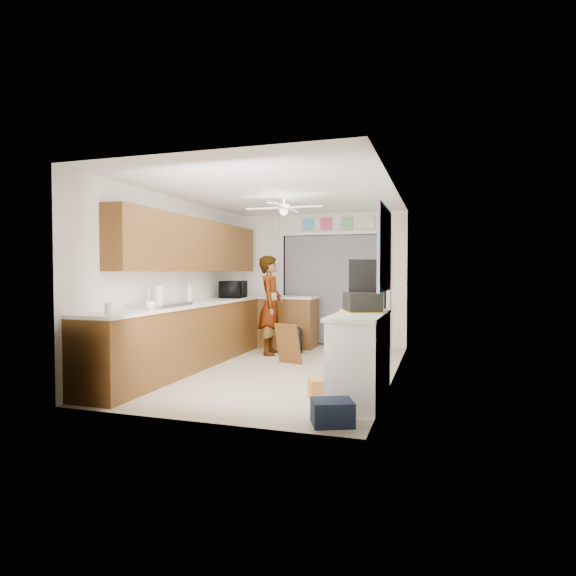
# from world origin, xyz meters

# --- Properties ---
(floor) EXTENTS (5.00, 5.00, 0.00)m
(floor) POSITION_xyz_m (0.00, 0.00, 0.00)
(floor) COLOR #C1B49B
(floor) RESTS_ON ground
(ceiling) EXTENTS (5.00, 5.00, 0.00)m
(ceiling) POSITION_xyz_m (0.00, 0.00, 2.50)
(ceiling) COLOR white
(ceiling) RESTS_ON ground
(wall_back) EXTENTS (3.20, 0.00, 3.20)m
(wall_back) POSITION_xyz_m (0.00, 2.50, 1.25)
(wall_back) COLOR white
(wall_back) RESTS_ON ground
(wall_front) EXTENTS (3.20, 0.00, 3.20)m
(wall_front) POSITION_xyz_m (0.00, -2.50, 1.25)
(wall_front) COLOR white
(wall_front) RESTS_ON ground
(wall_left) EXTENTS (0.00, 5.00, 5.00)m
(wall_left) POSITION_xyz_m (-1.60, 0.00, 1.25)
(wall_left) COLOR white
(wall_left) RESTS_ON ground
(wall_right) EXTENTS (0.00, 5.00, 5.00)m
(wall_right) POSITION_xyz_m (1.60, 0.00, 1.25)
(wall_right) COLOR white
(wall_right) RESTS_ON ground
(left_base_cabinets) EXTENTS (0.60, 4.80, 0.90)m
(left_base_cabinets) POSITION_xyz_m (-1.30, 0.00, 0.45)
(left_base_cabinets) COLOR brown
(left_base_cabinets) RESTS_ON floor
(left_countertop) EXTENTS (0.62, 4.80, 0.04)m
(left_countertop) POSITION_xyz_m (-1.29, 0.00, 0.92)
(left_countertop) COLOR white
(left_countertop) RESTS_ON left_base_cabinets
(upper_cabinets) EXTENTS (0.32, 4.00, 0.80)m
(upper_cabinets) POSITION_xyz_m (-1.44, 0.20, 1.80)
(upper_cabinets) COLOR brown
(upper_cabinets) RESTS_ON wall_left
(sink_basin) EXTENTS (0.50, 0.76, 0.06)m
(sink_basin) POSITION_xyz_m (-1.29, -1.00, 0.95)
(sink_basin) COLOR silver
(sink_basin) RESTS_ON left_countertop
(faucet) EXTENTS (0.03, 0.03, 0.22)m
(faucet) POSITION_xyz_m (-1.48, -1.00, 1.05)
(faucet) COLOR silver
(faucet) RESTS_ON left_countertop
(peninsula_base) EXTENTS (1.00, 0.60, 0.90)m
(peninsula_base) POSITION_xyz_m (-0.50, 2.00, 0.45)
(peninsula_base) COLOR brown
(peninsula_base) RESTS_ON floor
(peninsula_top) EXTENTS (1.04, 0.64, 0.04)m
(peninsula_top) POSITION_xyz_m (-0.50, 2.00, 0.92)
(peninsula_top) COLOR white
(peninsula_top) RESTS_ON peninsula_base
(back_opening_recess) EXTENTS (2.00, 0.06, 2.10)m
(back_opening_recess) POSITION_xyz_m (0.25, 2.47, 1.05)
(back_opening_recess) COLOR black
(back_opening_recess) RESTS_ON wall_back
(curtain_panel) EXTENTS (1.90, 0.03, 2.05)m
(curtain_panel) POSITION_xyz_m (0.25, 2.43, 1.05)
(curtain_panel) COLOR gray
(curtain_panel) RESTS_ON wall_back
(door_trim_left) EXTENTS (0.06, 0.04, 2.10)m
(door_trim_left) POSITION_xyz_m (-0.77, 2.44, 1.05)
(door_trim_left) COLOR white
(door_trim_left) RESTS_ON wall_back
(door_trim_right) EXTENTS (0.06, 0.04, 2.10)m
(door_trim_right) POSITION_xyz_m (1.27, 2.44, 1.05)
(door_trim_right) COLOR white
(door_trim_right) RESTS_ON wall_back
(door_trim_head) EXTENTS (2.10, 0.04, 0.06)m
(door_trim_head) POSITION_xyz_m (0.25, 2.44, 2.12)
(door_trim_head) COLOR white
(door_trim_head) RESTS_ON wall_back
(header_frame_1) EXTENTS (0.22, 0.02, 0.22)m
(header_frame_1) POSITION_xyz_m (-0.25, 2.47, 2.30)
(header_frame_1) COLOR #4CA7CD
(header_frame_1) RESTS_ON wall_back
(header_frame_2) EXTENTS (0.22, 0.02, 0.22)m
(header_frame_2) POSITION_xyz_m (0.10, 2.47, 2.30)
(header_frame_2) COLOR #C04869
(header_frame_2) RESTS_ON wall_back
(header_frame_3) EXTENTS (0.22, 0.02, 0.22)m
(header_frame_3) POSITION_xyz_m (0.50, 2.47, 2.30)
(header_frame_3) COLOR #67B575
(header_frame_3) RESTS_ON wall_back
(header_frame_4) EXTENTS (0.22, 0.02, 0.22)m
(header_frame_4) POSITION_xyz_m (0.90, 2.47, 2.30)
(header_frame_4) COLOR silver
(header_frame_4) RESTS_ON wall_back
(route66_sign) EXTENTS (0.22, 0.02, 0.26)m
(route66_sign) POSITION_xyz_m (-0.95, 2.47, 2.30)
(route66_sign) COLOR silver
(route66_sign) RESTS_ON wall_back
(right_counter_base) EXTENTS (0.50, 1.40, 0.90)m
(right_counter_base) POSITION_xyz_m (1.35, -1.20, 0.45)
(right_counter_base) COLOR white
(right_counter_base) RESTS_ON floor
(right_counter_top) EXTENTS (0.54, 1.44, 0.04)m
(right_counter_top) POSITION_xyz_m (1.34, -1.20, 0.92)
(right_counter_top) COLOR white
(right_counter_top) RESTS_ON right_counter_base
(abstract_painting) EXTENTS (0.03, 1.15, 0.95)m
(abstract_painting) POSITION_xyz_m (1.58, -1.00, 1.65)
(abstract_painting) COLOR #F05895
(abstract_painting) RESTS_ON wall_right
(ceiling_fan) EXTENTS (1.14, 1.14, 0.24)m
(ceiling_fan) POSITION_xyz_m (0.00, 0.20, 2.32)
(ceiling_fan) COLOR white
(ceiling_fan) RESTS_ON ceiling
(microwave) EXTENTS (0.43, 0.58, 0.30)m
(microwave) POSITION_xyz_m (-1.25, 1.19, 1.09)
(microwave) COLOR black
(microwave) RESTS_ON left_countertop
(soap_bottle) EXTENTS (0.15, 0.15, 0.29)m
(soap_bottle) POSITION_xyz_m (-1.45, 0.02, 1.09)
(soap_bottle) COLOR silver
(soap_bottle) RESTS_ON left_countertop
(cup) EXTENTS (0.13, 0.13, 0.10)m
(cup) POSITION_xyz_m (-1.19, -1.40, 0.99)
(cup) COLOR white
(cup) RESTS_ON left_countertop
(jar_b) EXTENTS (0.11, 0.11, 0.13)m
(jar_b) POSITION_xyz_m (-1.22, -2.14, 1.00)
(jar_b) COLOR silver
(jar_b) RESTS_ON left_countertop
(paper_towel_roll) EXTENTS (0.16, 0.16, 0.26)m
(paper_towel_roll) POSITION_xyz_m (-1.41, -0.87, 1.07)
(paper_towel_roll) COLOR white
(paper_towel_roll) RESTS_ON left_countertop
(suitcase) EXTENTS (0.52, 0.59, 0.21)m
(suitcase) POSITION_xyz_m (1.32, -0.93, 1.05)
(suitcase) COLOR black
(suitcase) RESTS_ON right_counter_top
(suitcase_rim) EXTENTS (0.62, 0.70, 0.02)m
(suitcase_rim) POSITION_xyz_m (1.32, -0.93, 0.94)
(suitcase_rim) COLOR yellow
(suitcase_rim) RESTS_ON suitcase
(suitcase_lid) EXTENTS (0.40, 0.18, 0.50)m
(suitcase_lid) POSITION_xyz_m (1.32, -0.64, 1.30)
(suitcase_lid) COLOR black
(suitcase_lid) RESTS_ON suitcase
(cardboard_box) EXTENTS (0.45, 0.40, 0.23)m
(cardboard_box) POSITION_xyz_m (1.00, -1.37, 0.12)
(cardboard_box) COLOR #BC823B
(cardboard_box) RESTS_ON floor
(navy_crate) EXTENTS (0.46, 0.43, 0.23)m
(navy_crate) POSITION_xyz_m (1.25, -2.20, 0.11)
(navy_crate) COLOR #152036
(navy_crate) RESTS_ON floor
(cabinet_door_panel) EXTENTS (0.44, 0.28, 0.61)m
(cabinet_door_panel) POSITION_xyz_m (-0.01, 0.44, 0.31)
(cabinet_door_panel) COLOR brown
(cabinet_door_panel) RESTS_ON floor
(man) EXTENTS (0.49, 0.66, 1.66)m
(man) POSITION_xyz_m (-0.54, 1.15, 0.83)
(man) COLOR white
(man) RESTS_ON floor
(dog) EXTENTS (0.47, 0.65, 0.47)m
(dog) POSITION_xyz_m (-0.22, 1.55, 0.23)
(dog) COLOR black
(dog) RESTS_ON floor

